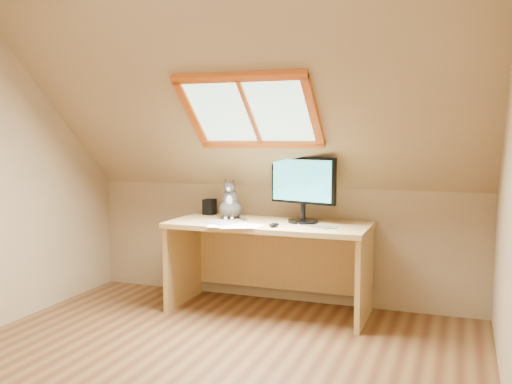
% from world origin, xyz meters
% --- Properties ---
extents(ground, '(3.50, 3.50, 0.00)m').
position_xyz_m(ground, '(0.00, 0.00, 0.00)').
color(ground, brown).
rests_on(ground, ground).
extents(room_shell, '(3.52, 3.52, 2.41)m').
position_xyz_m(room_shell, '(0.00, -0.09, 1.43)').
color(room_shell, tan).
rests_on(room_shell, ground).
extents(desk, '(1.62, 0.71, 0.74)m').
position_xyz_m(desk, '(0.03, 1.45, 0.51)').
color(desk, '#DEB569').
rests_on(desk, ground).
extents(monitor, '(0.57, 0.24, 0.53)m').
position_xyz_m(monitor, '(0.29, 1.47, 1.05)').
color(monitor, black).
rests_on(monitor, desk).
extents(cat, '(0.23, 0.26, 0.35)m').
position_xyz_m(cat, '(-0.34, 1.47, 0.86)').
color(cat, '#484240').
rests_on(cat, desk).
extents(desk_speaker, '(0.10, 0.10, 0.14)m').
position_xyz_m(desk_speaker, '(-0.61, 1.63, 0.81)').
color(desk_speaker, black).
rests_on(desk_speaker, desk).
extents(graphics_tablet, '(0.31, 0.28, 0.01)m').
position_xyz_m(graphics_tablet, '(-0.31, 1.21, 0.75)').
color(graphics_tablet, '#B2B2B7').
rests_on(graphics_tablet, desk).
extents(mouse, '(0.09, 0.12, 0.03)m').
position_xyz_m(mouse, '(0.15, 1.17, 0.76)').
color(mouse, black).
rests_on(mouse, desk).
extents(papers, '(0.35, 0.30, 0.01)m').
position_xyz_m(papers, '(-0.15, 1.12, 0.74)').
color(papers, white).
rests_on(papers, desk).
extents(cables, '(0.51, 0.26, 0.01)m').
position_xyz_m(cables, '(0.39, 1.26, 0.74)').
color(cables, silver).
rests_on(cables, desk).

